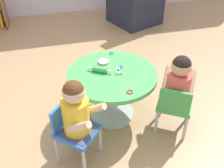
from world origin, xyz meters
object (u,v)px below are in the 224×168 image
Objects in this scene: craft_table at (112,84)px; child_chair_left at (74,129)px; child_chair_right at (174,105)px; craft_scissors at (119,72)px; armchair_dark at (137,5)px; seated_child_left at (76,110)px; rolling_pin at (100,70)px; seated_child_right at (179,82)px.

craft_table is 1.57× the size of child_chair_left.
craft_scissors is at bearing 142.11° from child_chair_right.
craft_table is at bearing -114.43° from armchair_dark.
rolling_pin is at bearing 59.23° from seated_child_left.
craft_scissors is at bearing -12.64° from craft_table.
rolling_pin is (-0.59, 0.39, 0.23)m from child_chair_right.
craft_scissors is at bearing -112.99° from armchair_dark.
child_chair_left is 2.57× the size of rolling_pin.
armchair_dark is (0.49, 2.50, 0.00)m from child_chair_right.
armchair_dark is at bearing 67.01° from craft_scissors.
seated_child_right is at bearing -33.71° from craft_scissors.
craft_table is 0.62m from seated_child_left.
child_chair_right is 0.58m from craft_scissors.
craft_table is at bearing 167.36° from craft_scissors.
armchair_dark is at bearing 78.99° from child_chair_right.
seated_child_left is (-0.40, -0.45, 0.15)m from craft_table.
child_chair_left is at bearing -175.23° from child_chair_right.
seated_child_right reaches higher than child_chair_left.
craft_scissors is at bearing 146.29° from seated_child_right.
child_chair_right is 1.05× the size of seated_child_right.
seated_child_right is 0.55× the size of armchair_dark.
rolling_pin reaches higher than child_chair_left.
craft_table is 0.90× the size of armchair_dark.
seated_child_left reaches higher than child_chair_left.
seated_child_right is 0.54m from craft_scissors.
seated_child_left and seated_child_right have the same top height.
seated_child_right is 3.64× the size of craft_scissors.
rolling_pin reaches higher than craft_scissors.
seated_child_right is 0.71m from rolling_pin.
child_chair_right is 0.23m from seated_child_right.
seated_child_left is 2.44× the size of rolling_pin.
armchair_dark reaches higher than rolling_pin.
child_chair_left is (-0.43, -0.43, -0.07)m from craft_table.
armchair_dark reaches higher than seated_child_left.
seated_child_left is 0.92m from child_chair_right.
child_chair_right is (0.92, 0.08, 0.00)m from child_chair_left.
seated_child_right reaches higher than child_chair_right.
craft_table is 0.61m from child_chair_left.
seated_child_right is (0.94, 0.11, 0.23)m from child_chair_left.
child_chair_left reaches higher than craft_scissors.
seated_child_right is (0.51, -0.32, 0.15)m from craft_table.
child_chair_left is 0.23m from seated_child_left.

